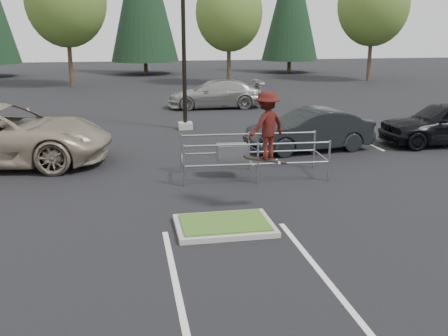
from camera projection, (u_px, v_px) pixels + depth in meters
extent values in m
plane|color=black|center=(224.00, 228.00, 11.91)|extent=(120.00, 120.00, 0.00)
cube|color=#9E9D93|center=(224.00, 226.00, 11.90)|extent=(2.20, 1.60, 0.12)
cube|color=#386620|center=(224.00, 223.00, 11.88)|extent=(1.95, 1.35, 0.05)
cube|color=silver|center=(62.00, 148.00, 19.64)|extent=(0.12, 5.20, 0.01)
cube|color=silver|center=(292.00, 139.00, 21.25)|extent=(0.12, 5.20, 0.01)
cube|color=silver|center=(354.00, 137.00, 21.74)|extent=(0.12, 5.20, 0.01)
cube|color=silver|center=(414.00, 134.00, 22.22)|extent=(0.12, 5.20, 0.01)
cube|color=silver|center=(179.00, 299.00, 8.83)|extent=(0.12, 6.00, 0.01)
cube|color=silver|center=(330.00, 284.00, 9.31)|extent=(0.12, 6.00, 0.01)
cube|color=#9E9D93|center=(185.00, 126.00, 23.34)|extent=(0.60, 0.60, 0.30)
cylinder|color=black|center=(183.00, 12.00, 22.07)|extent=(0.18, 0.18, 10.00)
cylinder|color=#38281C|center=(70.00, 63.00, 39.30)|extent=(0.32, 0.32, 3.50)
ellipsoid|color=#355D22|center=(66.00, 0.00, 38.12)|extent=(5.89, 5.89, 6.77)
sphere|color=#355D22|center=(75.00, 11.00, 38.14)|extent=(3.68, 3.68, 3.68)
sphere|color=#355D22|center=(60.00, 8.00, 38.56)|extent=(4.05, 4.05, 4.05)
cylinder|color=#38281C|center=(229.00, 65.00, 40.85)|extent=(0.32, 0.32, 3.04)
ellipsoid|color=#355D22|center=(229.00, 13.00, 39.82)|extent=(5.12, 5.12, 5.89)
sphere|color=#355D22|center=(237.00, 21.00, 39.81)|extent=(3.20, 3.20, 3.20)
sphere|color=#355D22|center=(222.00, 19.00, 40.24)|extent=(3.52, 3.52, 3.52)
cylinder|color=#38281C|center=(369.00, 60.00, 43.42)|extent=(0.32, 0.32, 3.42)
ellipsoid|color=#355D22|center=(373.00, 5.00, 42.27)|extent=(5.76, 5.76, 6.62)
sphere|color=#355D22|center=(381.00, 14.00, 42.28)|extent=(3.60, 3.60, 3.60)
sphere|color=#355D22|center=(365.00, 12.00, 42.70)|extent=(3.96, 3.96, 3.96)
cylinder|color=#38281C|center=(146.00, 68.00, 50.16)|extent=(0.36, 0.36, 1.20)
cylinder|color=#38281C|center=(289.00, 66.00, 51.72)|extent=(0.36, 0.36, 1.20)
cone|color=black|center=(291.00, 0.00, 50.08)|extent=(5.50, 5.50, 11.30)
cylinder|color=gray|center=(184.00, 166.00, 14.86)|extent=(0.06, 0.06, 1.23)
cylinder|color=gray|center=(181.00, 153.00, 16.29)|extent=(0.06, 0.06, 1.23)
cylinder|color=gray|center=(258.00, 163.00, 15.13)|extent=(0.06, 0.06, 1.23)
cylinder|color=gray|center=(249.00, 151.00, 16.56)|extent=(0.06, 0.06, 1.23)
cylinder|color=gray|center=(329.00, 161.00, 15.39)|extent=(0.06, 0.06, 1.23)
cylinder|color=gray|center=(314.00, 149.00, 16.82)|extent=(0.06, 0.06, 1.23)
cylinder|color=gray|center=(258.00, 164.00, 15.13)|extent=(4.26, 0.30, 0.05)
cylinder|color=gray|center=(258.00, 144.00, 14.98)|extent=(4.26, 0.30, 0.05)
cylinder|color=gray|center=(249.00, 152.00, 16.56)|extent=(4.26, 0.30, 0.05)
cylinder|color=gray|center=(249.00, 134.00, 16.41)|extent=(4.26, 0.30, 0.05)
cube|color=gray|center=(232.00, 153.00, 15.72)|extent=(0.94, 0.61, 0.51)
cube|color=black|center=(265.00, 160.00, 12.74)|extent=(1.07, 0.40, 0.25)
cylinder|color=beige|center=(253.00, 164.00, 12.59)|extent=(0.07, 0.04, 0.07)
cylinder|color=beige|center=(251.00, 162.00, 12.80)|extent=(0.07, 0.04, 0.07)
cylinder|color=beige|center=(279.00, 163.00, 12.71)|extent=(0.07, 0.04, 0.07)
cylinder|color=beige|center=(277.00, 161.00, 12.91)|extent=(0.07, 0.04, 0.07)
imported|color=maroon|center=(266.00, 125.00, 12.51)|extent=(1.21, 1.03, 1.63)
imported|color=black|center=(309.00, 130.00, 19.16)|extent=(4.80, 2.24, 1.52)
imported|color=black|center=(446.00, 123.00, 20.12)|extent=(5.05, 2.18, 1.70)
imported|color=#969591|center=(215.00, 94.00, 29.30)|extent=(5.39, 2.37, 1.54)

